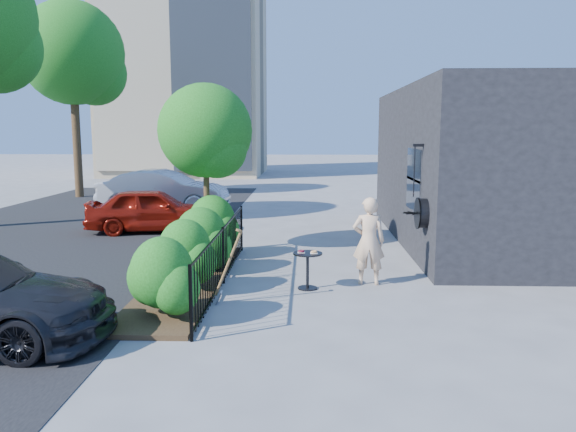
{
  "coord_description": "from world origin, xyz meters",
  "views": [
    {
      "loc": [
        0.1,
        -10.37,
        2.89
      ],
      "look_at": [
        -0.29,
        0.75,
        1.2
      ],
      "focal_mm": 35.0,
      "sensor_mm": 36.0,
      "label": 1
    }
  ],
  "objects_px": {
    "cafe_table": "(308,264)",
    "shovel": "(226,270)",
    "woman": "(369,241)",
    "car_silver": "(164,191)",
    "street_tree_far": "(73,59)",
    "car_red": "(153,210)",
    "patio_tree": "(208,137)"
  },
  "relations": [
    {
      "from": "cafe_table",
      "to": "shovel",
      "type": "xyz_separation_m",
      "value": [
        -1.36,
        -0.96,
        0.11
      ]
    },
    {
      "from": "patio_tree",
      "to": "car_silver",
      "type": "relative_size",
      "value": 0.86
    },
    {
      "from": "woman",
      "to": "patio_tree",
      "type": "bearing_deg",
      "value": -34.7
    },
    {
      "from": "cafe_table",
      "to": "shovel",
      "type": "height_order",
      "value": "shovel"
    },
    {
      "from": "cafe_table",
      "to": "woman",
      "type": "relative_size",
      "value": 0.43
    },
    {
      "from": "car_silver",
      "to": "woman",
      "type": "bearing_deg",
      "value": -143.41
    },
    {
      "from": "patio_tree",
      "to": "woman",
      "type": "relative_size",
      "value": 2.35
    },
    {
      "from": "car_red",
      "to": "woman",
      "type": "bearing_deg",
      "value": -143.89
    },
    {
      "from": "patio_tree",
      "to": "woman",
      "type": "bearing_deg",
      "value": -37.75
    },
    {
      "from": "street_tree_far",
      "to": "car_silver",
      "type": "xyz_separation_m",
      "value": [
        4.85,
        -4.4,
        -5.16
      ]
    },
    {
      "from": "patio_tree",
      "to": "woman",
      "type": "height_order",
      "value": "patio_tree"
    },
    {
      "from": "woman",
      "to": "shovel",
      "type": "height_order",
      "value": "woman"
    },
    {
      "from": "street_tree_far",
      "to": "shovel",
      "type": "distance_m",
      "value": 18.32
    },
    {
      "from": "shovel",
      "to": "car_silver",
      "type": "xyz_separation_m",
      "value": [
        -3.83,
        10.83,
        0.18
      ]
    },
    {
      "from": "car_silver",
      "to": "car_red",
      "type": "bearing_deg",
      "value": -167.01
    },
    {
      "from": "patio_tree",
      "to": "woman",
      "type": "xyz_separation_m",
      "value": [
        3.49,
        -2.7,
        -1.93
      ]
    },
    {
      "from": "street_tree_far",
      "to": "car_red",
      "type": "height_order",
      "value": "street_tree_far"
    },
    {
      "from": "street_tree_far",
      "to": "woman",
      "type": "xyz_separation_m",
      "value": [
        11.19,
        -13.9,
        -5.08
      ]
    },
    {
      "from": "woman",
      "to": "car_red",
      "type": "distance_m",
      "value": 7.83
    },
    {
      "from": "patio_tree",
      "to": "shovel",
      "type": "xyz_separation_m",
      "value": [
        0.98,
        -4.03,
        -2.19
      ]
    },
    {
      "from": "shovel",
      "to": "street_tree_far",
      "type": "bearing_deg",
      "value": 119.69
    },
    {
      "from": "woman",
      "to": "shovel",
      "type": "distance_m",
      "value": 2.85
    },
    {
      "from": "cafe_table",
      "to": "car_red",
      "type": "bearing_deg",
      "value": 127.52
    },
    {
      "from": "car_red",
      "to": "car_silver",
      "type": "distance_m",
      "value": 4.12
    },
    {
      "from": "woman",
      "to": "car_silver",
      "type": "relative_size",
      "value": 0.37
    },
    {
      "from": "street_tree_far",
      "to": "woman",
      "type": "distance_m",
      "value": 18.56
    },
    {
      "from": "shovel",
      "to": "car_red",
      "type": "bearing_deg",
      "value": 114.63
    },
    {
      "from": "car_silver",
      "to": "patio_tree",
      "type": "bearing_deg",
      "value": -154.4
    },
    {
      "from": "cafe_table",
      "to": "car_red",
      "type": "height_order",
      "value": "car_red"
    },
    {
      "from": "street_tree_far",
      "to": "shovel",
      "type": "relative_size",
      "value": 6.28
    },
    {
      "from": "patio_tree",
      "to": "cafe_table",
      "type": "relative_size",
      "value": 5.43
    },
    {
      "from": "street_tree_far",
      "to": "car_silver",
      "type": "distance_m",
      "value": 8.34
    }
  ]
}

